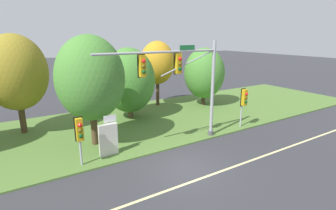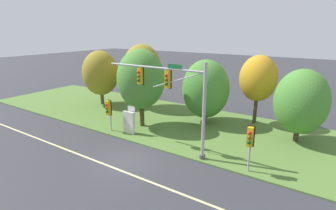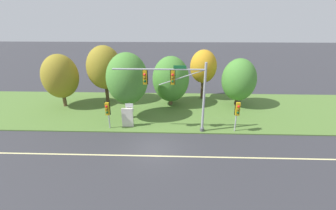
{
  "view_description": "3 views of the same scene",
  "coord_description": "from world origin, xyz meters",
  "px_view_note": "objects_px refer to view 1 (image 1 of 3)",
  "views": [
    {
      "loc": [
        -7.61,
        -10.3,
        7.0
      ],
      "look_at": [
        0.8,
        3.18,
        2.73
      ],
      "focal_mm": 28.0,
      "sensor_mm": 36.0,
      "label": 1
    },
    {
      "loc": [
        11.2,
        -11.9,
        8.6
      ],
      "look_at": [
        1.27,
        3.18,
        3.39
      ],
      "focal_mm": 28.0,
      "sensor_mm": 36.0,
      "label": 2
    },
    {
      "loc": [
        1.62,
        -16.15,
        10.37
      ],
      "look_at": [
        0.98,
        2.96,
        2.71
      ],
      "focal_mm": 24.0,
      "sensor_mm": 36.0,
      "label": 3
    }
  ],
  "objects_px": {
    "route_sign_post": "(110,128)",
    "tree_behind_signpost": "(90,79)",
    "traffic_signal_mast": "(185,76)",
    "info_kiosk": "(108,140)",
    "pedestrian_signal_near_kerb": "(80,132)",
    "tree_mid_verge": "(129,81)",
    "tree_left_of_mast": "(16,73)",
    "tree_right_far": "(204,73)",
    "pedestrian_signal_further_along": "(244,100)",
    "tree_tall_centre": "(157,63)"
  },
  "relations": [
    {
      "from": "pedestrian_signal_near_kerb",
      "to": "tree_mid_verge",
      "type": "xyz_separation_m",
      "value": [
        5.81,
        6.7,
        1.23
      ]
    },
    {
      "from": "pedestrian_signal_near_kerb",
      "to": "info_kiosk",
      "type": "bearing_deg",
      "value": 19.2
    },
    {
      "from": "tree_left_of_mast",
      "to": "tree_behind_signpost",
      "type": "height_order",
      "value": "tree_left_of_mast"
    },
    {
      "from": "tree_mid_verge",
      "to": "tree_tall_centre",
      "type": "relative_size",
      "value": 0.93
    },
    {
      "from": "pedestrian_signal_further_along",
      "to": "tree_right_far",
      "type": "xyz_separation_m",
      "value": [
        1.76,
        6.82,
        1.03
      ]
    },
    {
      "from": "tree_left_of_mast",
      "to": "route_sign_post",
      "type": "bearing_deg",
      "value": -57.92
    },
    {
      "from": "traffic_signal_mast",
      "to": "info_kiosk",
      "type": "height_order",
      "value": "traffic_signal_mast"
    },
    {
      "from": "tree_behind_signpost",
      "to": "tree_mid_verge",
      "type": "relative_size",
      "value": 1.17
    },
    {
      "from": "traffic_signal_mast",
      "to": "pedestrian_signal_further_along",
      "type": "distance_m",
      "value": 5.89
    },
    {
      "from": "route_sign_post",
      "to": "info_kiosk",
      "type": "height_order",
      "value": "route_sign_post"
    },
    {
      "from": "pedestrian_signal_further_along",
      "to": "tree_tall_centre",
      "type": "bearing_deg",
      "value": 103.31
    },
    {
      "from": "traffic_signal_mast",
      "to": "tree_behind_signpost",
      "type": "distance_m",
      "value": 5.82
    },
    {
      "from": "traffic_signal_mast",
      "to": "pedestrian_signal_further_along",
      "type": "relative_size",
      "value": 2.74
    },
    {
      "from": "info_kiosk",
      "to": "tree_left_of_mast",
      "type": "bearing_deg",
      "value": 120.18
    },
    {
      "from": "route_sign_post",
      "to": "info_kiosk",
      "type": "relative_size",
      "value": 1.28
    },
    {
      "from": "tree_left_of_mast",
      "to": "traffic_signal_mast",
      "type": "bearing_deg",
      "value": -40.51
    },
    {
      "from": "tree_left_of_mast",
      "to": "tree_right_far",
      "type": "bearing_deg",
      "value": -2.98
    },
    {
      "from": "traffic_signal_mast",
      "to": "tree_left_of_mast",
      "type": "xyz_separation_m",
      "value": [
        -8.9,
        7.6,
        -0.05
      ]
    },
    {
      "from": "tree_left_of_mast",
      "to": "tree_behind_signpost",
      "type": "xyz_separation_m",
      "value": [
        3.77,
        -4.83,
        -0.06
      ]
    },
    {
      "from": "pedestrian_signal_further_along",
      "to": "tree_left_of_mast",
      "type": "relative_size",
      "value": 0.43
    },
    {
      "from": "pedestrian_signal_near_kerb",
      "to": "info_kiosk",
      "type": "distance_m",
      "value": 2.08
    },
    {
      "from": "info_kiosk",
      "to": "tree_tall_centre",
      "type": "bearing_deg",
      "value": 45.95
    },
    {
      "from": "tree_mid_verge",
      "to": "tree_left_of_mast",
      "type": "bearing_deg",
      "value": 174.69
    },
    {
      "from": "pedestrian_signal_near_kerb",
      "to": "info_kiosk",
      "type": "height_order",
      "value": "pedestrian_signal_near_kerb"
    },
    {
      "from": "tree_left_of_mast",
      "to": "info_kiosk",
      "type": "height_order",
      "value": "tree_left_of_mast"
    },
    {
      "from": "pedestrian_signal_near_kerb",
      "to": "tree_behind_signpost",
      "type": "bearing_deg",
      "value": 60.28
    },
    {
      "from": "tree_right_far",
      "to": "info_kiosk",
      "type": "relative_size",
      "value": 3.01
    },
    {
      "from": "tree_tall_centre",
      "to": "tree_right_far",
      "type": "bearing_deg",
      "value": -31.63
    },
    {
      "from": "route_sign_post",
      "to": "tree_mid_verge",
      "type": "relative_size",
      "value": 0.41
    },
    {
      "from": "pedestrian_signal_further_along",
      "to": "tree_mid_verge",
      "type": "distance_m",
      "value": 9.38
    },
    {
      "from": "pedestrian_signal_near_kerb",
      "to": "info_kiosk",
      "type": "xyz_separation_m",
      "value": [
        1.71,
        0.6,
        -1.03
      ]
    },
    {
      "from": "traffic_signal_mast",
      "to": "tree_left_of_mast",
      "type": "relative_size",
      "value": 1.18
    },
    {
      "from": "traffic_signal_mast",
      "to": "tree_mid_verge",
      "type": "height_order",
      "value": "traffic_signal_mast"
    },
    {
      "from": "pedestrian_signal_near_kerb",
      "to": "tree_tall_centre",
      "type": "xyz_separation_m",
      "value": [
        9.88,
        9.04,
        2.27
      ]
    },
    {
      "from": "tree_left_of_mast",
      "to": "tree_tall_centre",
      "type": "distance_m",
      "value": 12.27
    },
    {
      "from": "tree_left_of_mast",
      "to": "info_kiosk",
      "type": "distance_m",
      "value": 8.64
    },
    {
      "from": "tree_tall_centre",
      "to": "pedestrian_signal_near_kerb",
      "type": "bearing_deg",
      "value": -137.54
    },
    {
      "from": "route_sign_post",
      "to": "tree_behind_signpost",
      "type": "relative_size",
      "value": 0.35
    },
    {
      "from": "traffic_signal_mast",
      "to": "info_kiosk",
      "type": "bearing_deg",
      "value": 171.39
    },
    {
      "from": "tree_right_far",
      "to": "info_kiosk",
      "type": "bearing_deg",
      "value": -153.58
    },
    {
      "from": "info_kiosk",
      "to": "tree_right_far",
      "type": "bearing_deg",
      "value": 26.42
    },
    {
      "from": "tree_tall_centre",
      "to": "info_kiosk",
      "type": "relative_size",
      "value": 3.34
    },
    {
      "from": "tree_left_of_mast",
      "to": "tree_tall_centre",
      "type": "bearing_deg",
      "value": 7.45
    },
    {
      "from": "pedestrian_signal_near_kerb",
      "to": "route_sign_post",
      "type": "xyz_separation_m",
      "value": [
        1.93,
        0.74,
        -0.36
      ]
    },
    {
      "from": "pedestrian_signal_near_kerb",
      "to": "pedestrian_signal_further_along",
      "type": "xyz_separation_m",
      "value": [
        12.07,
        -0.21,
        0.21
      ]
    },
    {
      "from": "tree_behind_signpost",
      "to": "tree_mid_verge",
      "type": "bearing_deg",
      "value": 43.39
    },
    {
      "from": "pedestrian_signal_near_kerb",
      "to": "tree_right_far",
      "type": "distance_m",
      "value": 15.38
    },
    {
      "from": "tree_mid_verge",
      "to": "tree_right_far",
      "type": "xyz_separation_m",
      "value": [
        8.01,
        -0.09,
        0.02
      ]
    },
    {
      "from": "tree_tall_centre",
      "to": "info_kiosk",
      "type": "distance_m",
      "value": 12.21
    },
    {
      "from": "traffic_signal_mast",
      "to": "tree_behind_signpost",
      "type": "bearing_deg",
      "value": 151.61
    }
  ]
}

